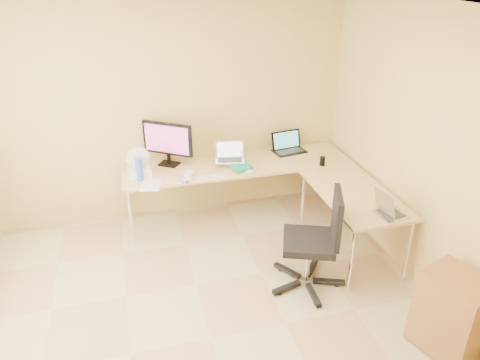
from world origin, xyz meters
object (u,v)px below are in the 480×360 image
object	(u,v)px
monitor	(168,144)
office_chair	(309,241)
keyboard	(206,178)
cabinet	(452,313)
mug	(189,176)
water_bottle	(139,170)
desk_main	(238,191)
laptop_return	(393,205)
laptop_black	(290,143)
laptop_center	(230,152)
desk_fan	(138,162)
desk_return	(351,223)

from	to	relation	value
monitor	office_chair	bearing A→B (deg)	-20.26
keyboard	cabinet	xyz separation A→B (m)	(1.56, -2.13, -0.38)
mug	water_bottle	distance (m)	0.53
desk_main	laptop_return	bearing A→B (deg)	-53.71
monitor	mug	xyz separation A→B (m)	(0.16, -0.48, -0.20)
laptop_return	desk_main	bearing A→B (deg)	26.98
desk_main	laptop_black	distance (m)	0.87
laptop_center	keyboard	distance (m)	0.47
mug	cabinet	bearing A→B (deg)	-50.73
laptop_center	office_chair	xyz separation A→B (m)	(0.42, -1.38, -0.38)
laptop_center	laptop_black	distance (m)	0.82
desk_fan	cabinet	size ratio (longest dim) A/B	0.46
keyboard	office_chair	size ratio (longest dim) A/B	0.38
water_bottle	desk_main	bearing A→B (deg)	7.50
desk_fan	laptop_center	bearing A→B (deg)	8.53
water_bottle	desk_fan	size ratio (longest dim) A/B	0.79
keyboard	laptop_center	bearing A→B (deg)	46.09
desk_return	mug	distance (m)	1.79
desk_return	keyboard	bearing A→B (deg)	153.47
desk_return	laptop_black	size ratio (longest dim) A/B	3.37
laptop_center	office_chair	size ratio (longest dim) A/B	0.32
desk_main	laptop_center	xyz separation A→B (m)	(-0.10, -0.01, 0.52)
office_chair	cabinet	xyz separation A→B (m)	(0.80, -1.04, -0.14)
desk_fan	cabinet	bearing A→B (deg)	-39.01
water_bottle	desk_fan	bearing A→B (deg)	90.00
office_chair	cabinet	distance (m)	1.32
monitor	laptop_return	size ratio (longest dim) A/B	1.88
desk_main	cabinet	world-z (taller)	desk_main
desk_return	laptop_center	xyz separation A→B (m)	(-1.07, 0.99, 0.52)
keyboard	cabinet	size ratio (longest dim) A/B	0.56
monitor	mug	world-z (taller)	monitor
office_chair	mug	bearing A→B (deg)	151.98
desk_main	water_bottle	world-z (taller)	water_bottle
mug	laptop_return	distance (m)	2.09
water_bottle	cabinet	size ratio (longest dim) A/B	0.37
keyboard	water_bottle	world-z (taller)	water_bottle
monitor	desk_fan	xyz separation A→B (m)	(-0.35, -0.19, -0.10)
water_bottle	office_chair	bearing A→B (deg)	-40.54
laptop_black	laptop_return	bearing A→B (deg)	-85.43
desk_fan	office_chair	bearing A→B (deg)	-35.44
laptop_center	cabinet	world-z (taller)	laptop_center
mug	water_bottle	world-z (taller)	water_bottle
laptop_black	mug	world-z (taller)	laptop_black
desk_fan	cabinet	distance (m)	3.34
keyboard	mug	world-z (taller)	mug
monitor	cabinet	bearing A→B (deg)	-19.23
desk_return	mug	xyz separation A→B (m)	(-1.59, 0.70, 0.42)
desk_main	mug	bearing A→B (deg)	-154.35
laptop_center	office_chair	bearing A→B (deg)	-61.34
desk_main	cabinet	bearing A→B (deg)	-65.17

